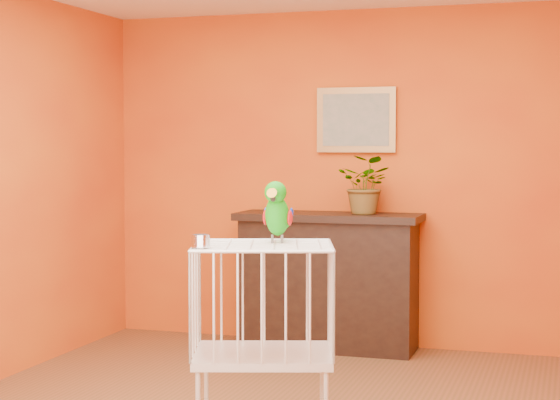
% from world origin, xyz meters
% --- Properties ---
extents(room_shell, '(4.50, 4.50, 4.50)m').
position_xyz_m(room_shell, '(0.00, 0.00, 1.58)').
color(room_shell, orange).
rests_on(room_shell, ground).
extents(console_cabinet, '(1.40, 0.50, 1.04)m').
position_xyz_m(console_cabinet, '(-0.16, 2.01, 0.52)').
color(console_cabinet, black).
rests_on(console_cabinet, ground).
extents(potted_plant, '(0.47, 0.50, 0.34)m').
position_xyz_m(potted_plant, '(0.13, 2.07, 1.21)').
color(potted_plant, '#26722D').
rests_on(potted_plant, console_cabinet).
extents(framed_picture, '(0.62, 0.04, 0.50)m').
position_xyz_m(framed_picture, '(0.00, 2.22, 1.75)').
color(framed_picture, '#A07239').
rests_on(framed_picture, room_shell).
extents(birdcage, '(0.81, 0.71, 1.06)m').
position_xyz_m(birdcage, '(0.13, -0.42, 0.55)').
color(birdcage, silver).
rests_on(birdcage, ground).
extents(feed_cup, '(0.09, 0.09, 0.06)m').
position_xyz_m(feed_cup, '(-0.11, -0.67, 1.10)').
color(feed_cup, silver).
rests_on(feed_cup, birdcage).
extents(parrot, '(0.16, 0.29, 0.32)m').
position_xyz_m(parrot, '(0.17, -0.33, 1.22)').
color(parrot, '#59544C').
rests_on(parrot, birdcage).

